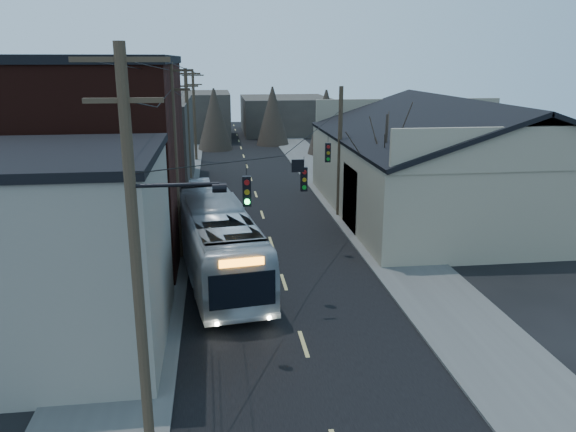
# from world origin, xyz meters

# --- Properties ---
(road_surface) EXTENTS (9.00, 110.00, 0.02)m
(road_surface) POSITION_xyz_m (0.00, 30.00, 0.01)
(road_surface) COLOR black
(road_surface) RESTS_ON ground
(sidewalk_left) EXTENTS (4.00, 110.00, 0.12)m
(sidewalk_left) POSITION_xyz_m (-6.50, 30.00, 0.06)
(sidewalk_left) COLOR #474744
(sidewalk_left) RESTS_ON ground
(sidewalk_right) EXTENTS (4.00, 110.00, 0.12)m
(sidewalk_right) POSITION_xyz_m (6.50, 30.00, 0.06)
(sidewalk_right) COLOR #474744
(sidewalk_right) RESTS_ON ground
(building_clapboard) EXTENTS (8.00, 8.00, 7.00)m
(building_clapboard) POSITION_xyz_m (-9.00, 9.00, 3.50)
(building_clapboard) COLOR gray
(building_clapboard) RESTS_ON ground
(building_brick) EXTENTS (10.00, 12.00, 10.00)m
(building_brick) POSITION_xyz_m (-10.00, 20.00, 5.00)
(building_brick) COLOR black
(building_brick) RESTS_ON ground
(building_left_far) EXTENTS (9.00, 14.00, 7.00)m
(building_left_far) POSITION_xyz_m (-9.50, 36.00, 3.50)
(building_left_far) COLOR #322C28
(building_left_far) RESTS_ON ground
(warehouse) EXTENTS (16.16, 20.60, 7.73)m
(warehouse) POSITION_xyz_m (13.00, 25.00, 2.70)
(warehouse) COLOR gray
(warehouse) RESTS_ON ground
(building_far_left) EXTENTS (10.00, 12.00, 6.00)m
(building_far_left) POSITION_xyz_m (-6.00, 65.00, 3.00)
(building_far_left) COLOR #322C28
(building_far_left) RESTS_ON ground
(building_far_right) EXTENTS (12.00, 14.00, 5.00)m
(building_far_right) POSITION_xyz_m (7.00, 70.00, 2.50)
(building_far_right) COLOR #322C28
(building_far_right) RESTS_ON ground
(bare_tree) EXTENTS (0.40, 0.40, 7.20)m
(bare_tree) POSITION_xyz_m (6.50, 20.00, 3.60)
(bare_tree) COLOR black
(bare_tree) RESTS_ON ground
(utility_lines) EXTENTS (11.24, 45.28, 10.50)m
(utility_lines) POSITION_xyz_m (-3.11, 24.14, 4.95)
(utility_lines) COLOR #382B1E
(utility_lines) RESTS_ON ground
(bus) EXTENTS (4.61, 12.78, 3.48)m
(bus) POSITION_xyz_m (-3.00, 15.20, 1.74)
(bus) COLOR #A8AFB4
(bus) RESTS_ON ground
(parked_car) EXTENTS (2.10, 4.77, 1.52)m
(parked_car) POSITION_xyz_m (-4.30, 30.81, 0.76)
(parked_car) COLOR #9FA0A6
(parked_car) RESTS_ON ground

